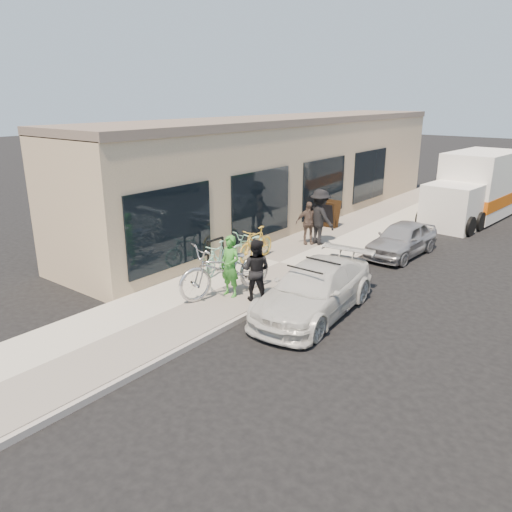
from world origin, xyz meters
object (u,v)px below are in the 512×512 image
Objects in this scene: tandem_bike at (226,269)px; cruiser_bike_a at (218,258)px; sedan_white at (314,290)px; bystander_a at (320,217)px; sandwich_board at (330,214)px; man_standing at (256,270)px; bystander_b at (308,223)px; moving_truck at (474,190)px; cruiser_bike_c at (256,244)px; woman_rider at (230,266)px; sedan_silver at (402,239)px; bike_rack at (216,252)px; cruiser_bike_b at (251,245)px.

cruiser_bike_a is (-1.27, 1.09, -0.24)m from tandem_bike.
bystander_a is (-2.73, 4.73, 0.49)m from sedan_white.
cruiser_bike_a is (0.14, -6.52, -0.08)m from sandwich_board.
man_standing reaches higher than bystander_b.
moving_truck reaches higher than cruiser_bike_c.
cruiser_bike_a is 4.12m from bystander_b.
cruiser_bike_c is at bearing -86.88° from sandwich_board.
sedan_silver is at bearing 74.71° from woman_rider.
bystander_a is (0.90, 4.24, 0.35)m from bike_rack.
bystander_b is (-0.98, 5.16, -0.05)m from woman_rider.
bike_rack is 0.62× the size of woman_rider.
woman_rider is 3.01m from cruiser_bike_c.
cruiser_bike_b is at bearing -70.16° from man_standing.
woman_rider is 0.94× the size of cruiser_bike_c.
woman_rider is at bearing 24.97° from tandem_bike.
bystander_a is at bearing -156.24° from sedan_silver.
woman_rider is at bearing -36.40° from bike_rack.
cruiser_bike_c is at bearing 93.09° from bystander_a.
woman_rider is (-1.88, -6.35, 0.38)m from sedan_silver.
cruiser_bike_b is at bearing 119.65° from woman_rider.
man_standing is at bearing -73.17° from sandwich_board.
bike_rack is at bearing -120.48° from sedan_silver.
sedan_white is at bearing -22.50° from cruiser_bike_a.
bike_rack is at bearing 158.62° from tandem_bike.
man_standing is at bearing 16.46° from woman_rider.
cruiser_bike_a is at bearing -102.20° from moving_truck.
cruiser_bike_b is at bearing -128.38° from sedan_silver.
man_standing is at bearing -38.99° from cruiser_bike_a.
cruiser_bike_c is at bearing 143.65° from sedan_white.
moving_truck is 3.71× the size of woman_rider.
sedan_silver is at bearing 90.26° from tandem_bike.
tandem_bike is 5.25m from bystander_b.
tandem_bike is (1.43, -1.16, 0.10)m from bike_rack.
cruiser_bike_a is at bearing -118.92° from sedan_silver.
man_standing reaches higher than bike_rack.
man_standing is at bearing -23.50° from bike_rack.
cruiser_bike_b is (0.15, 1.46, -0.12)m from bike_rack.
man_standing is at bearing -98.17° from sedan_silver.
sedan_white is 2.93× the size of bystander_b.
cruiser_bike_b is at bearing 91.31° from bystander_a.
cruiser_bike_a is (-2.07, 0.89, -0.33)m from man_standing.
tandem_bike reaches higher than cruiser_bike_a.
cruiser_bike_c is at bearing 80.52° from bike_rack.
moving_truck reaches higher than cruiser_bike_b.
cruiser_bike_a is at bearing -140.56° from bystander_b.
moving_truck is 13.16m from woman_rider.
sedan_silver is 6.30m from man_standing.
cruiser_bike_b is 2.91m from bystander_a.
cruiser_bike_a is at bearing 143.80° from woman_rider.
bystander_b is at bearing 51.23° from bystander_a.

